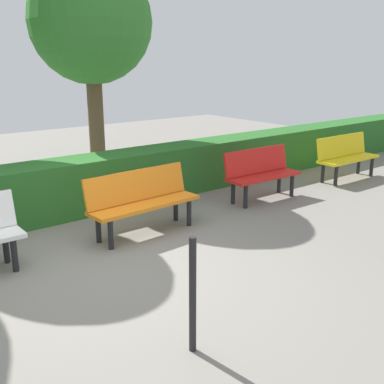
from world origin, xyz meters
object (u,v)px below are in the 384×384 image
Objects in this scene: bench_yellow at (346,155)px; bench_red at (261,172)px; tree_near at (91,23)px; bench_orange at (142,199)px.

bench_yellow and bench_red have the same top height.
bench_red is at bearing 117.36° from tree_near.
tree_near is at bearing -60.93° from bench_red.
bench_yellow is 5.47m from tree_near.
tree_near is at bearing -37.20° from bench_yellow.
bench_red is 2.43m from bench_orange.
bench_orange is 4.00m from tree_near.
bench_yellow is 1.06× the size of bench_red.
bench_orange is at bearing 73.12° from tree_near.
bench_yellow is at bearing 142.07° from tree_near.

